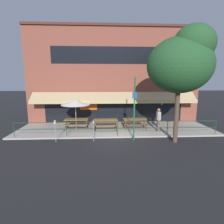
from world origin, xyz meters
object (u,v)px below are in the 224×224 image
parking_meter_near (55,124)px  street_tree_curbside (182,62)px  parking_meter_far (94,124)px  picnic_table_right (135,121)px  patio_umbrella_left (75,103)px  street_sign_pole (134,109)px  picnic_table_centre (106,122)px  picnic_table_left (77,121)px  pedestrian_walking (158,119)px

parking_meter_near → street_tree_curbside: 8.42m
parking_meter_far → parking_meter_near: bearing=-179.4°
parking_meter_near → picnic_table_right: bearing=26.1°
patio_umbrella_left → street_sign_pole: 4.71m
picnic_table_centre → picnic_table_left: bearing=172.3°
picnic_table_left → pedestrian_walking: pedestrian_walking is taller
street_sign_pole → parking_meter_near: bearing=-178.2°
parking_meter_near → street_tree_curbside: size_ratio=0.21×
patio_umbrella_left → parking_meter_far: 3.12m
picnic_table_centre → patio_umbrella_left: (-2.28, 0.08, 1.47)m
street_tree_curbside → picnic_table_left: bearing=154.5°
picnic_table_centre → picnic_table_right: bearing=4.2°
street_sign_pole → picnic_table_right: bearing=78.2°
parking_meter_near → street_sign_pole: (4.91, 0.15, 0.92)m
picnic_table_centre → parking_meter_far: 2.64m
patio_umbrella_left → parking_meter_near: (-0.88, -2.57, -1.03)m
picnic_table_right → patio_umbrella_left: (-4.56, -0.09, 1.47)m
parking_meter_near → parking_meter_far: (2.35, 0.03, 0.00)m
patio_umbrella_left → street_sign_pole: (4.03, -2.42, -0.11)m
picnic_table_right → patio_umbrella_left: patio_umbrella_left is taller
picnic_table_left → picnic_table_centre: (2.28, -0.31, 0.00)m
picnic_table_right → street_tree_curbside: size_ratio=0.26×
pedestrian_walking → street_tree_curbside: size_ratio=0.25×
pedestrian_walking → parking_meter_near: (-7.01, -1.78, 0.09)m
picnic_table_left → street_tree_curbside: bearing=-25.5°
picnic_table_right → pedestrian_walking: pedestrian_walking is taller
patio_umbrella_left → pedestrian_walking: patio_umbrella_left is taller
picnic_table_centre → parking_meter_far: bearing=-108.1°
picnic_table_right → parking_meter_near: 6.07m
picnic_table_left → parking_meter_near: bearing=-107.4°
street_sign_pole → street_tree_curbside: 3.88m
picnic_table_right → parking_meter_near: parking_meter_near is taller
picnic_table_right → parking_meter_near: (-5.43, -2.66, 0.44)m
parking_meter_near → street_sign_pole: street_sign_pole is taller
picnic_table_left → picnic_table_centre: same height
picnic_table_right → pedestrian_walking: size_ratio=1.05×
picnic_table_centre → parking_meter_near: 4.05m
parking_meter_far → picnic_table_right: bearing=40.5°
picnic_table_left → pedestrian_walking: (6.14, -1.02, 0.35)m
picnic_table_left → picnic_table_right: same height
picnic_table_right → picnic_table_centre: bearing=-175.8°
patio_umbrella_left → parking_meter_near: bearing=-108.8°
parking_meter_near → street_tree_curbside: (7.55, -0.37, 3.72)m
pedestrian_walking → parking_meter_near: bearing=-165.7°
pedestrian_walking → parking_meter_far: (-4.66, -1.76, 0.09)m
picnic_table_left → street_tree_curbside: size_ratio=0.26×
picnic_table_centre → patio_umbrella_left: patio_umbrella_left is taller
patio_umbrella_left → parking_meter_far: bearing=-60.0°
patio_umbrella_left → parking_meter_near: 2.91m
picnic_table_left → patio_umbrella_left: size_ratio=0.76×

